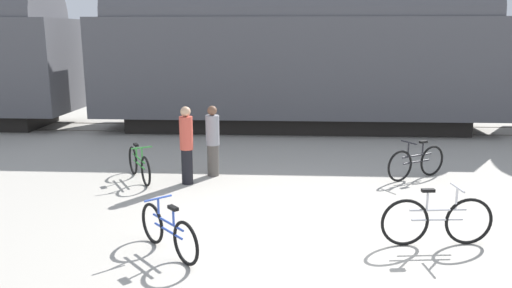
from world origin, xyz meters
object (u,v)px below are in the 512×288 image
person_in_grey (213,141)px  freight_train (296,49)px  bicycle_green (139,165)px  person_in_red (186,145)px  bicycle_silver (437,221)px  bicycle_black (416,162)px  bicycle_blue (168,231)px

person_in_grey → freight_train: bearing=-57.2°
bicycle_green → person_in_red: bearing=-10.7°
freight_train → person_in_grey: size_ratio=25.88×
bicycle_silver → bicycle_black: bicycle_silver is taller
bicycle_black → person_in_grey: bearing=-179.8°
bicycle_blue → person_in_grey: 4.27m
bicycle_silver → person_in_red: bearing=146.1°
freight_train → person_in_red: bearing=-110.5°
bicycle_green → person_in_grey: 1.74m
bicycle_silver → bicycle_green: bicycle_silver is taller
bicycle_silver → bicycle_black: (0.62, 3.71, -0.02)m
bicycle_black → person_in_grey: 4.67m
bicycle_black → bicycle_blue: bearing=-138.0°
bicycle_blue → person_in_grey: bearing=89.0°
bicycle_green → person_in_grey: bearing=15.9°
person_in_red → freight_train: bearing=-138.2°
freight_train → bicycle_silver: 10.13m
person_in_red → bicycle_blue: bearing=68.7°
bicycle_blue → bicycle_green: 4.09m
bicycle_green → bicycle_black: bearing=4.3°
bicycle_black → bicycle_green: bearing=-175.7°
bicycle_silver → person_in_red: 5.45m
bicycle_blue → bicycle_silver: (4.10, 0.55, 0.05)m
bicycle_silver → bicycle_green: bearing=150.1°
bicycle_blue → freight_train: bearing=78.5°
bicycle_blue → person_in_red: person_in_red is taller
bicycle_silver → bicycle_black: size_ratio=1.19×
bicycle_black → person_in_red: 5.20m
freight_train → bicycle_silver: size_ratio=24.06×
freight_train → bicycle_silver: freight_train is taller
person_in_grey → bicycle_silver: bearing=-171.2°
bicycle_green → bicycle_blue: bearing=-67.9°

